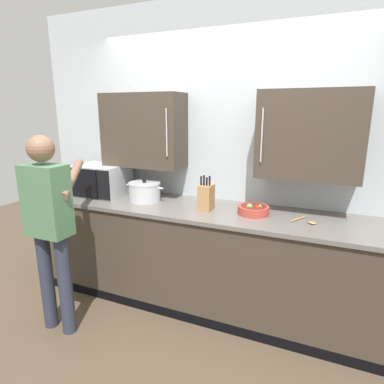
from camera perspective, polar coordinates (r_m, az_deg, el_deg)
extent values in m
plane|color=#4C3D2D|center=(2.68, -3.93, -27.81)|extent=(9.63, 9.63, 0.00)
cube|color=#B2BCC1|center=(3.13, 5.80, 6.73)|extent=(4.05, 0.10, 2.77)
cube|color=#3D3328|center=(3.24, -8.51, 10.66)|extent=(0.81, 0.32, 0.70)
cylinder|color=#B7BABF|center=(2.92, -4.50, 10.40)|extent=(0.01, 0.01, 0.42)
cube|color=#3D3328|center=(2.76, 20.02, 9.39)|extent=(0.81, 0.32, 0.70)
cylinder|color=#B7BABF|center=(2.63, 12.20, 9.72)|extent=(0.01, 0.01, 0.42)
cube|color=#3D3328|center=(3.04, 3.04, -11.87)|extent=(3.40, 0.67, 0.91)
cube|color=#605B56|center=(2.86, 3.16, -3.32)|extent=(3.44, 0.71, 0.03)
cube|color=black|center=(3.00, 0.67, -21.43)|extent=(3.40, 0.04, 0.09)
cube|color=#B7BABF|center=(3.45, -15.61, 2.13)|extent=(0.50, 0.40, 0.31)
cube|color=beige|center=(3.48, -16.61, 2.18)|extent=(0.32, 0.34, 0.25)
cube|color=black|center=(3.18, -15.37, 1.17)|extent=(0.14, 0.01, 0.28)
cube|color=black|center=(3.34, -18.70, 1.53)|extent=(0.36, 0.03, 0.28)
cylinder|color=#B7BABF|center=(3.12, -8.33, -0.08)|extent=(0.30, 0.30, 0.16)
cylinder|color=#B7BABF|center=(3.10, -8.39, 1.53)|extent=(0.30, 0.30, 0.02)
cylinder|color=black|center=(3.09, -8.41, 1.95)|extent=(0.04, 0.04, 0.03)
cylinder|color=#B7BABF|center=(3.20, -11.03, 1.22)|extent=(0.05, 0.02, 0.02)
cylinder|color=#B7BABF|center=(3.02, -5.55, 0.65)|extent=(0.05, 0.02, 0.02)
cube|color=#A37547|center=(2.80, 2.50, -0.96)|extent=(0.11, 0.15, 0.22)
cylinder|color=black|center=(2.76, 1.62, 2.01)|extent=(0.02, 0.02, 0.08)
cylinder|color=black|center=(2.75, 2.12, 2.07)|extent=(0.02, 0.02, 0.09)
cylinder|color=black|center=(2.74, 2.62, 1.85)|extent=(0.02, 0.02, 0.07)
cylinder|color=black|center=(2.73, 3.12, 1.94)|extent=(0.02, 0.02, 0.09)
cylinder|color=#A37547|center=(2.70, 18.19, -4.52)|extent=(0.10, 0.17, 0.01)
ellipsoid|color=#A37547|center=(2.64, 20.38, -5.10)|extent=(0.08, 0.07, 0.02)
cylinder|color=#AD3D33|center=(2.75, 10.76, -3.13)|extent=(0.26, 0.26, 0.07)
cylinder|color=#561E19|center=(2.75, 10.77, -2.83)|extent=(0.21, 0.21, 0.05)
sphere|color=#5B9333|center=(2.72, 10.11, -2.57)|extent=(0.06, 0.06, 0.06)
sphere|color=orange|center=(2.73, 11.81, -2.63)|extent=(0.04, 0.04, 0.04)
sphere|color=red|center=(2.71, 11.51, -2.72)|extent=(0.04, 0.04, 0.04)
cylinder|color=#282D3D|center=(3.03, -24.20, -14.04)|extent=(0.11, 0.11, 0.84)
cylinder|color=#282D3D|center=(2.89, -21.41, -15.09)|extent=(0.11, 0.11, 0.84)
cube|color=#47704C|center=(2.71, -24.25, -1.40)|extent=(0.34, 0.20, 0.55)
sphere|color=brown|center=(2.64, -25.12, 6.95)|extent=(0.20, 0.20, 0.20)
cylinder|color=brown|center=(2.83, -20.38, 2.35)|extent=(0.35, 0.55, 0.24)
cylinder|color=#47704C|center=(2.87, -26.86, -1.90)|extent=(0.07, 0.07, 0.47)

